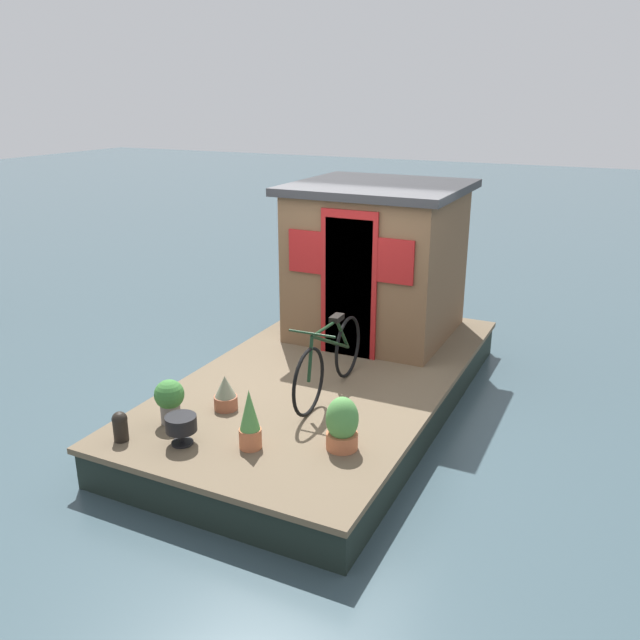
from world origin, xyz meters
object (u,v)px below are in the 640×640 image
object	(u,v)px
bicycle	(330,360)
potted_plant_basil	(170,399)
potted_plant_mint	(250,420)
mooring_bollard	(120,425)
potted_plant_rosemary	(342,424)
potted_plant_sage	(225,393)
charcoal_grill	(181,425)
houseboat_cabin	(377,260)

from	to	relation	value
bicycle	potted_plant_basil	world-z (taller)	bicycle
potted_plant_mint	potted_plant_basil	size ratio (longest dim) A/B	1.29
potted_plant_basil	mooring_bollard	world-z (taller)	potted_plant_basil
potted_plant_mint	potted_plant_basil	world-z (taller)	potted_plant_mint
bicycle	potted_plant_basil	bearing A→B (deg)	138.57
potted_plant_rosemary	mooring_bollard	bearing A→B (deg)	111.95
potted_plant_sage	potted_plant_rosemary	bearing A→B (deg)	-98.24
charcoal_grill	mooring_bollard	world-z (taller)	mooring_bollard
bicycle	mooring_bollard	xyz separation A→B (m)	(-1.77, 1.32, -0.24)
charcoal_grill	mooring_bollard	distance (m)	0.59
potted_plant_mint	potted_plant_basil	xyz separation A→B (m)	(0.08, 0.96, -0.02)
potted_plant_rosemary	potted_plant_mint	world-z (taller)	potted_plant_mint
mooring_bollard	potted_plant_rosemary	bearing A→B (deg)	-68.05
potted_plant_mint	houseboat_cabin	bearing A→B (deg)	1.81
houseboat_cabin	bicycle	distance (m)	2.14
bicycle	potted_plant_rosemary	world-z (taller)	bicycle
houseboat_cabin	potted_plant_mint	distance (m)	3.47
charcoal_grill	potted_plant_rosemary	bearing A→B (deg)	-67.07
charcoal_grill	potted_plant_sage	bearing A→B (deg)	2.49
houseboat_cabin	potted_plant_rosemary	distance (m)	3.24
charcoal_grill	potted_plant_mint	bearing A→B (deg)	-70.08
potted_plant_basil	charcoal_grill	size ratio (longest dim) A/B	1.54
bicycle	potted_plant_mint	bearing A→B (deg)	173.18
houseboat_cabin	potted_plant_basil	distance (m)	3.50
potted_plant_sage	potted_plant_rosemary	world-z (taller)	potted_plant_rosemary
potted_plant_rosemary	potted_plant_mint	size ratio (longest dim) A/B	0.88
potted_plant_mint	mooring_bollard	xyz separation A→B (m)	(-0.41, 1.15, -0.12)
bicycle	potted_plant_mint	world-z (taller)	bicycle
potted_plant_rosemary	charcoal_grill	size ratio (longest dim) A/B	1.74
potted_plant_sage	potted_plant_basil	size ratio (longest dim) A/B	0.82
potted_plant_rosemary	potted_plant_mint	xyz separation A→B (m)	(-0.36, 0.76, 0.03)
potted_plant_mint	potted_plant_sage	bearing A→B (deg)	48.83
potted_plant_rosemary	mooring_bollard	size ratio (longest dim) A/B	1.73
potted_plant_basil	mooring_bollard	size ratio (longest dim) A/B	1.53
potted_plant_mint	potted_plant_basil	bearing A→B (deg)	85.33
potted_plant_mint	mooring_bollard	distance (m)	1.23
bicycle	potted_plant_sage	distance (m)	1.15
houseboat_cabin	charcoal_grill	world-z (taller)	houseboat_cabin
houseboat_cabin	potted_plant_rosemary	bearing A→B (deg)	-164.13
bicycle	charcoal_grill	world-z (taller)	bicycle
bicycle	potted_plant_sage	bearing A→B (deg)	134.84
potted_plant_sage	mooring_bollard	world-z (taller)	potted_plant_sage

